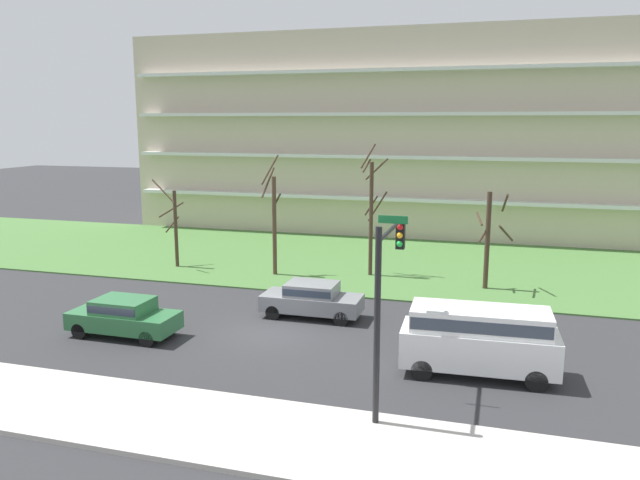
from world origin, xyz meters
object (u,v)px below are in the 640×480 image
at_px(tree_center, 371,213).
at_px(sedan_green_center_right, 124,315).
at_px(tree_far_left, 174,225).
at_px(sedan_gray_near_left, 312,298).
at_px(tree_right, 489,238).
at_px(traffic_signal_mast, 387,281).
at_px(van_white_center_left, 479,336).
at_px(tree_left, 274,220).

distance_m(tree_center, sedan_green_center_right, 14.92).
bearing_deg(tree_far_left, sedan_gray_near_left, -32.86).
distance_m(tree_right, sedan_gray_near_left, 10.24).
distance_m(tree_center, traffic_signal_mast, 16.24).
bearing_deg(traffic_signal_mast, tree_far_left, 136.41).
bearing_deg(tree_far_left, van_white_center_left, -32.33).
bearing_deg(tree_left, sedan_green_center_right, -101.46).
xyz_separation_m(tree_left, van_white_center_left, (11.60, -11.20, -1.76)).
bearing_deg(van_white_center_left, tree_left, 133.61).
bearing_deg(sedan_gray_near_left, tree_far_left, -33.16).
bearing_deg(tree_center, tree_left, -164.99).
relative_size(tree_left, van_white_center_left, 1.28).
relative_size(tree_right, sedan_green_center_right, 1.15).
bearing_deg(traffic_signal_mast, tree_left, 121.90).
xyz_separation_m(tree_far_left, van_white_center_left, (17.88, -11.32, -1.15)).
height_order(tree_far_left, sedan_green_center_right, tree_far_left).
bearing_deg(traffic_signal_mast, tree_right, 79.77).
height_order(sedan_gray_near_left, van_white_center_left, van_white_center_left).
bearing_deg(sedan_gray_near_left, tree_left, -57.79).
bearing_deg(traffic_signal_mast, tree_center, 103.30).
height_order(tree_right, traffic_signal_mast, traffic_signal_mast).
bearing_deg(tree_right, sedan_gray_near_left, -136.72).
bearing_deg(sedan_gray_near_left, tree_right, -137.01).
bearing_deg(traffic_signal_mast, van_white_center_left, 50.50).
bearing_deg(van_white_center_left, sedan_gray_near_left, 146.06).
height_order(tree_left, traffic_signal_mast, tree_left).
distance_m(tree_center, sedan_gray_near_left, 8.60).
xyz_separation_m(tree_center, sedan_green_center_right, (-7.50, -12.60, -2.72)).
distance_m(tree_right, van_white_center_left, 11.48).
distance_m(tree_left, sedan_gray_near_left, 8.27).
bearing_deg(sedan_green_center_right, tree_far_left, 109.91).
distance_m(tree_far_left, van_white_center_left, 21.19).
bearing_deg(tree_right, tree_center, 169.29).
height_order(tree_center, van_white_center_left, tree_center).
distance_m(tree_left, van_white_center_left, 16.22).
bearing_deg(sedan_green_center_right, traffic_signal_mast, -15.49).
xyz_separation_m(tree_left, tree_right, (11.60, 0.20, -0.41)).
bearing_deg(traffic_signal_mast, sedan_green_center_right, 164.12).
xyz_separation_m(tree_far_left, sedan_gray_near_left, (10.55, -6.82, -1.68)).
height_order(tree_far_left, tree_left, tree_left).
xyz_separation_m(tree_far_left, tree_left, (6.28, -0.11, 0.61)).
relative_size(van_white_center_left, traffic_signal_mast, 0.91).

